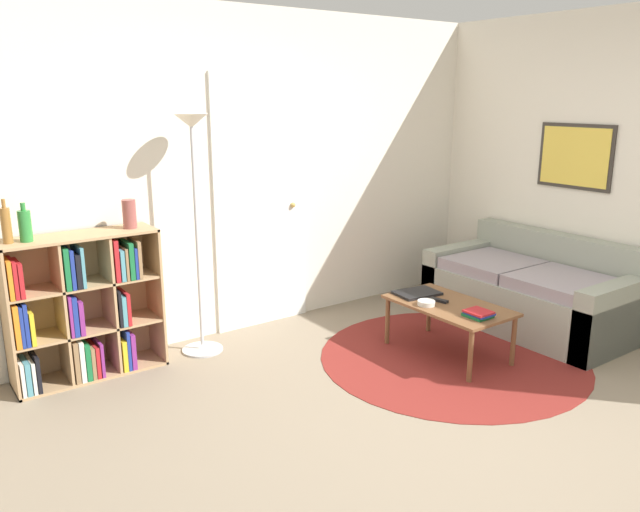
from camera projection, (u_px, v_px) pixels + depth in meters
ground_plane at (481, 444)px, 3.54m from camera, size 14.00×14.00×0.00m
wall_back at (258, 174)px, 5.14m from camera, size 7.55×0.11×2.60m
wall_right at (557, 168)px, 5.46m from camera, size 0.08×5.42×2.60m
rug at (452, 357)px, 4.70m from camera, size 1.99×1.99×0.01m
bookshelf at (80, 309)px, 4.29m from camera, size 1.01×0.34×1.01m
floor_lamp at (194, 177)px, 4.50m from camera, size 0.31×0.31×1.79m
couch at (534, 293)px, 5.34m from camera, size 0.89×1.68×0.76m
coffee_table at (449, 309)px, 4.68m from camera, size 0.54×0.93×0.40m
laptop at (417, 293)px, 4.89m from camera, size 0.36×0.28×0.02m
bowl at (426, 303)px, 4.63m from camera, size 0.13×0.13×0.04m
book_stack_on_table at (478, 314)px, 4.39m from camera, size 0.16×0.18×0.05m
remote at (439, 300)px, 4.72m from camera, size 0.07×0.15×0.02m
bottle_left at (6, 225)px, 3.90m from camera, size 0.06×0.06×0.28m
bottle_middle at (25, 225)px, 3.95m from camera, size 0.08×0.08×0.25m
vase_on_shelf at (129, 214)px, 4.35m from camera, size 0.09×0.09×0.20m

